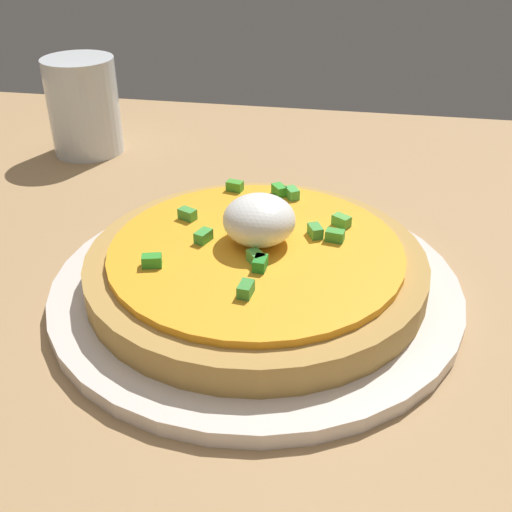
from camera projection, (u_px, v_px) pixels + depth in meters
dining_table at (72, 318)px, 44.18cm from camera, size 91.29×86.28×2.78cm
plate at (256, 286)px, 44.22cm from camera, size 28.86×28.86×1.10cm
pizza at (256, 262)px, 43.21cm from camera, size 23.68×23.68×6.09cm
cup_near at (84, 110)px, 65.32cm from camera, size 7.40×7.40×9.98cm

